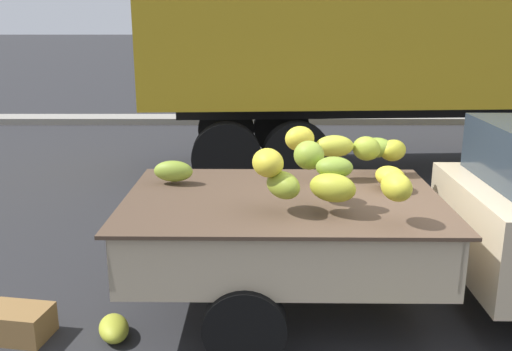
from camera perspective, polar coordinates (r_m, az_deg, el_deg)
The scene contains 6 objects.
ground at distance 5.29m, azimuth 16.80°, elevation -14.13°, with size 220.00×220.00×0.00m, color #28282B.
curb_strip at distance 14.77m, azimuth 5.92°, elevation 5.70°, with size 80.00×0.80×0.16m, color gray.
pickup_truck at distance 5.35m, azimuth 23.85°, elevation -4.09°, with size 4.85×1.94×1.70m.
semi_trailer at distance 10.62m, azimuth 23.58°, elevation 14.12°, with size 12.12×3.22×3.95m.
fallen_banana_bunch_near_tailgate at distance 4.97m, azimuth -14.11°, elevation -14.82°, with size 0.40×0.24×0.18m, color #AAAF2F.
produce_crate at distance 5.21m, azimuth -22.89°, elevation -13.62°, with size 0.52×0.36×0.26m, color olive.
Camera 1 is at (-1.47, -4.40, 2.55)m, focal length 39.33 mm.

